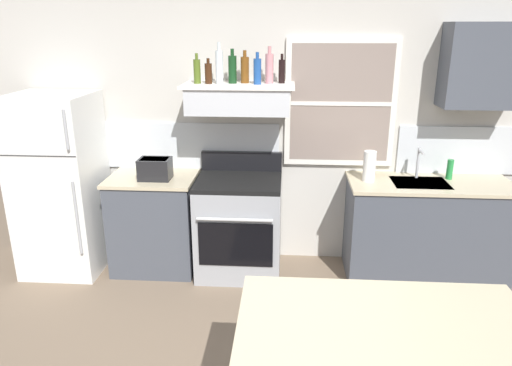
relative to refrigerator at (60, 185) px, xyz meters
The scene contains 19 objects.
back_wall 2.04m from the refrigerator, 11.29° to the left, with size 5.40×0.11×2.70m.
refrigerator is the anchor object (origin of this frame).
counter_left_of_stove 0.93m from the refrigerator, ahead, with size 0.79×0.63×0.91m.
toaster 0.92m from the refrigerator, ahead, with size 0.30×0.20×0.19m.
stove_range 1.69m from the refrigerator, ahead, with size 0.76×0.69×1.09m.
range_hood_shelf 1.84m from the refrigerator, ahead, with size 0.96×0.52×0.24m.
bottle_olive_oil_square 1.65m from the refrigerator, ahead, with size 0.06×0.06×0.25m.
bottle_brown_stout 1.72m from the refrigerator, ahead, with size 0.06×0.06×0.21m.
bottle_clear_tall 1.83m from the refrigerator, ahead, with size 0.06×0.06×0.34m.
bottle_dark_green_wine 1.91m from the refrigerator, ahead, with size 0.07×0.07×0.29m.
bottle_amber_wine 1.99m from the refrigerator, ahead, with size 0.07×0.07×0.28m.
bottle_blue_liqueur 2.08m from the refrigerator, ahead, with size 0.07×0.07×0.27m.
bottle_rose_pink 2.18m from the refrigerator, ahead, with size 0.07×0.07×0.31m.
bottle_balsamic_dark 2.27m from the refrigerator, ahead, with size 0.06×0.06×0.25m.
counter_right_with_sink 3.37m from the refrigerator, ahead, with size 1.43×0.63×0.91m.
sink_faucet 3.26m from the refrigerator, ahead, with size 0.03×0.17×0.28m.
paper_towel_roll 2.81m from the refrigerator, ahead, with size 0.11×0.11×0.27m, color white.
dish_soap_bottle 3.54m from the refrigerator, ahead, with size 0.06×0.06×0.18m, color #268C3F.
upper_cabinet_right 3.86m from the refrigerator, ahead, with size 0.64×0.32×0.70m.
Camera 1 is at (0.18, -2.18, 2.23)m, focal length 33.44 mm.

